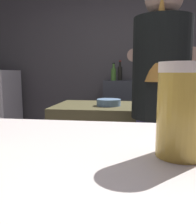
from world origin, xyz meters
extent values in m
cube|color=#4E4C4E|center=(0.00, 2.20, 1.35)|extent=(5.20, 0.10, 2.70)
cube|color=#484328|center=(0.35, 0.56, 0.46)|extent=(2.10, 0.60, 0.91)
cube|color=#373B44|center=(-0.06, 1.92, 0.54)|extent=(0.81, 0.36, 1.07)
cube|color=#28253F|center=(0.10, 0.11, 0.45)|extent=(0.28, 0.20, 0.90)
cylinder|color=black|center=(0.10, 0.11, 1.20)|extent=(0.34, 0.34, 0.59)
cone|color=#B27A33|center=(0.08, 0.01, 1.36)|extent=(0.18, 0.18, 0.47)
cylinder|color=tan|center=(-0.04, 0.30, 1.28)|extent=(0.14, 0.33, 0.08)
cylinder|color=tan|center=(0.30, 0.23, 1.28)|extent=(0.14, 0.33, 0.08)
cylinder|color=slate|center=(-0.26, 0.51, 0.94)|extent=(0.19, 0.19, 0.05)
cube|color=silver|center=(0.38, 0.51, 0.92)|extent=(0.24, 0.12, 0.01)
cylinder|color=gold|center=(0.01, -1.03, 1.11)|extent=(0.08, 0.08, 0.13)
cylinder|color=white|center=(0.01, -1.03, 1.18)|extent=(0.08, 0.08, 0.02)
cylinder|color=red|center=(0.22, 1.91, 1.13)|extent=(0.07, 0.07, 0.12)
cylinder|color=red|center=(0.22, 1.91, 1.21)|extent=(0.03, 0.03, 0.05)
cylinder|color=white|center=(0.22, 1.91, 1.24)|extent=(0.04, 0.04, 0.01)
cylinder|color=black|center=(-0.26, 2.00, 1.16)|extent=(0.06, 0.06, 0.18)
cylinder|color=black|center=(-0.26, 2.00, 1.29)|extent=(0.03, 0.03, 0.07)
cylinder|color=red|center=(-0.26, 2.00, 1.33)|extent=(0.03, 0.03, 0.01)
cylinder|color=#498030|center=(-0.33, 1.85, 1.15)|extent=(0.07, 0.07, 0.16)
cylinder|color=#498030|center=(-0.33, 1.85, 1.26)|extent=(0.03, 0.03, 0.06)
cylinder|color=black|center=(-0.33, 1.85, 1.30)|extent=(0.03, 0.03, 0.01)
cylinder|color=#3A5B90|center=(0.08, 1.91, 1.14)|extent=(0.07, 0.07, 0.13)
cylinder|color=#3A5B90|center=(0.08, 1.91, 1.23)|extent=(0.03, 0.03, 0.05)
cylinder|color=silver|center=(0.08, 1.91, 1.26)|extent=(0.04, 0.04, 0.01)
camera|label=1|loc=(-0.06, -1.41, 1.18)|focal=39.05mm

